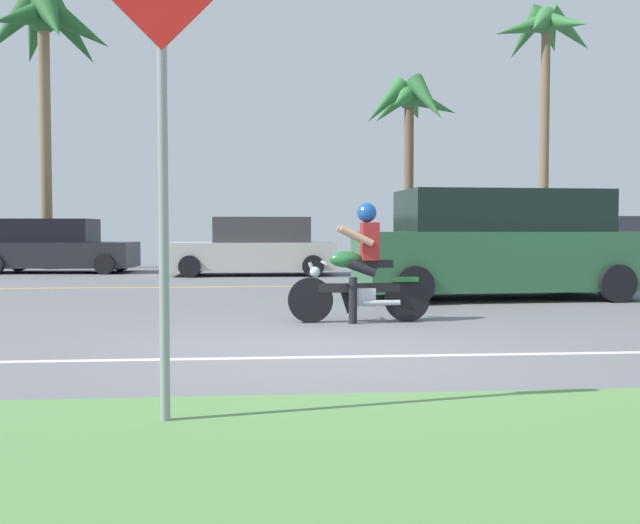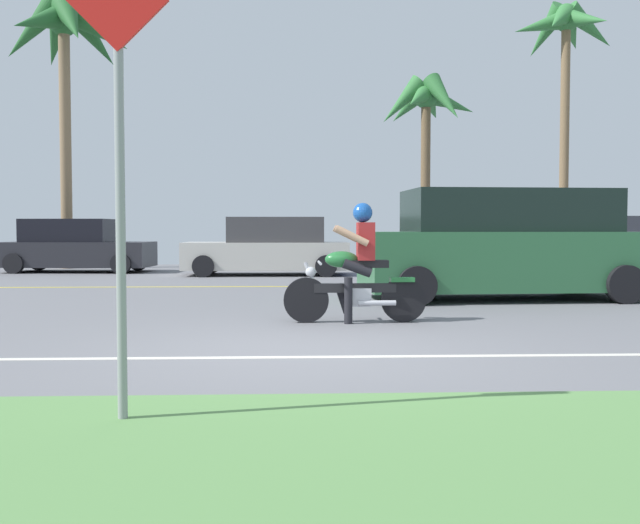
{
  "view_description": "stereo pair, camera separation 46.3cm",
  "coord_description": "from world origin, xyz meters",
  "px_view_note": "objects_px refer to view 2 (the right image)",
  "views": [
    {
      "loc": [
        -0.65,
        -7.3,
        1.23
      ],
      "look_at": [
        0.27,
        3.52,
        0.74
      ],
      "focal_mm": 40.98,
      "sensor_mm": 36.0,
      "label": 1
    },
    {
      "loc": [
        -0.19,
        -7.33,
        1.23
      ],
      "look_at": [
        0.27,
        3.52,
        0.74
      ],
      "focal_mm": 40.98,
      "sensor_mm": 36.0,
      "label": 2
    }
  ],
  "objects_px": {
    "parked_car_0": "(75,247)",
    "palm_tree_2": "(565,39)",
    "motorcyclist": "(356,272)",
    "palm_tree_1": "(426,110)",
    "street_sign": "(119,142)",
    "parked_car_3": "(628,245)",
    "suv_nearby": "(504,246)",
    "parked_car_1": "(269,248)",
    "parked_car_2": "(468,248)",
    "palm_tree_0": "(65,39)"
  },
  "relations": [
    {
      "from": "motorcyclist",
      "to": "parked_car_2",
      "type": "relative_size",
      "value": 0.42
    },
    {
      "from": "parked_car_0",
      "to": "palm_tree_2",
      "type": "xyz_separation_m",
      "value": [
        14.74,
        1.76,
        6.47
      ]
    },
    {
      "from": "palm_tree_2",
      "to": "parked_car_0",
      "type": "bearing_deg",
      "value": -173.19
    },
    {
      "from": "parked_car_1",
      "to": "palm_tree_0",
      "type": "relative_size",
      "value": 0.52
    },
    {
      "from": "parked_car_2",
      "to": "suv_nearby",
      "type": "bearing_deg",
      "value": -98.51
    },
    {
      "from": "motorcyclist",
      "to": "street_sign",
      "type": "bearing_deg",
      "value": -110.84
    },
    {
      "from": "parked_car_1",
      "to": "street_sign",
      "type": "xyz_separation_m",
      "value": [
        -0.5,
        -14.94,
        1.04
      ]
    },
    {
      "from": "parked_car_3",
      "to": "palm_tree_0",
      "type": "height_order",
      "value": "palm_tree_0"
    },
    {
      "from": "palm_tree_1",
      "to": "street_sign",
      "type": "relative_size",
      "value": 2.03
    },
    {
      "from": "parked_car_1",
      "to": "palm_tree_2",
      "type": "distance_m",
      "value": 11.71
    },
    {
      "from": "motorcyclist",
      "to": "parked_car_0",
      "type": "xyz_separation_m",
      "value": [
        -6.96,
        11.5,
        0.04
      ]
    },
    {
      "from": "motorcyclist",
      "to": "parked_car_3",
      "type": "relative_size",
      "value": 0.47
    },
    {
      "from": "suv_nearby",
      "to": "palm_tree_1",
      "type": "xyz_separation_m",
      "value": [
        0.42,
        9.74,
        3.94
      ]
    },
    {
      "from": "parked_car_0",
      "to": "parked_car_3",
      "type": "distance_m",
      "value": 16.13
    },
    {
      "from": "parked_car_0",
      "to": "parked_car_3",
      "type": "relative_size",
      "value": 1.06
    },
    {
      "from": "parked_car_1",
      "to": "palm_tree_2",
      "type": "height_order",
      "value": "palm_tree_2"
    },
    {
      "from": "parked_car_0",
      "to": "parked_car_2",
      "type": "bearing_deg",
      "value": -9.55
    },
    {
      "from": "palm_tree_0",
      "to": "parked_car_2",
      "type": "bearing_deg",
      "value": -18.02
    },
    {
      "from": "palm_tree_0",
      "to": "palm_tree_1",
      "type": "bearing_deg",
      "value": -3.28
    },
    {
      "from": "palm_tree_1",
      "to": "palm_tree_2",
      "type": "xyz_separation_m",
      "value": [
        4.48,
        0.44,
        2.31
      ]
    },
    {
      "from": "motorcyclist",
      "to": "suv_nearby",
      "type": "distance_m",
      "value": 4.23
    },
    {
      "from": "parked_car_0",
      "to": "suv_nearby",
      "type": "bearing_deg",
      "value": -40.53
    },
    {
      "from": "palm_tree_1",
      "to": "palm_tree_2",
      "type": "distance_m",
      "value": 5.06
    },
    {
      "from": "motorcyclist",
      "to": "palm_tree_2",
      "type": "distance_m",
      "value": 16.69
    },
    {
      "from": "palm_tree_2",
      "to": "parked_car_3",
      "type": "bearing_deg",
      "value": -48.1
    },
    {
      "from": "palm_tree_1",
      "to": "parked_car_3",
      "type": "bearing_deg",
      "value": -10.72
    },
    {
      "from": "palm_tree_0",
      "to": "palm_tree_1",
      "type": "distance_m",
      "value": 11.28
    },
    {
      "from": "motorcyclist",
      "to": "street_sign",
      "type": "relative_size",
      "value": 0.64
    },
    {
      "from": "suv_nearby",
      "to": "parked_car_2",
      "type": "height_order",
      "value": "suv_nearby"
    },
    {
      "from": "parked_car_0",
      "to": "parked_car_1",
      "type": "bearing_deg",
      "value": -15.83
    },
    {
      "from": "suv_nearby",
      "to": "palm_tree_1",
      "type": "height_order",
      "value": "palm_tree_1"
    },
    {
      "from": "parked_car_3",
      "to": "suv_nearby",
      "type": "bearing_deg",
      "value": -126.06
    },
    {
      "from": "parked_car_0",
      "to": "palm_tree_2",
      "type": "relative_size",
      "value": 0.5
    },
    {
      "from": "parked_car_1",
      "to": "parked_car_2",
      "type": "height_order",
      "value": "parked_car_2"
    },
    {
      "from": "palm_tree_0",
      "to": "parked_car_0",
      "type": "bearing_deg",
      "value": -68.11
    },
    {
      "from": "parked_car_2",
      "to": "palm_tree_1",
      "type": "xyz_separation_m",
      "value": [
        -0.56,
        3.15,
        4.13
      ]
    },
    {
      "from": "street_sign",
      "to": "parked_car_1",
      "type": "bearing_deg",
      "value": 88.08
    },
    {
      "from": "suv_nearby",
      "to": "palm_tree_2",
      "type": "xyz_separation_m",
      "value": [
        4.9,
        10.18,
        6.25
      ]
    },
    {
      "from": "parked_car_2",
      "to": "palm_tree_0",
      "type": "relative_size",
      "value": 0.54
    },
    {
      "from": "suv_nearby",
      "to": "parked_car_0",
      "type": "height_order",
      "value": "suv_nearby"
    },
    {
      "from": "palm_tree_0",
      "to": "palm_tree_2",
      "type": "relative_size",
      "value": 1.0
    },
    {
      "from": "suv_nearby",
      "to": "palm_tree_2",
      "type": "height_order",
      "value": "palm_tree_2"
    },
    {
      "from": "suv_nearby",
      "to": "parked_car_0",
      "type": "xyz_separation_m",
      "value": [
        -9.84,
        8.42,
        -0.22
      ]
    },
    {
      "from": "motorcyclist",
      "to": "parked_car_0",
      "type": "distance_m",
      "value": 13.44
    },
    {
      "from": "palm_tree_1",
      "to": "palm_tree_2",
      "type": "height_order",
      "value": "palm_tree_2"
    },
    {
      "from": "motorcyclist",
      "to": "parked_car_1",
      "type": "bearing_deg",
      "value": 98.08
    },
    {
      "from": "parked_car_0",
      "to": "palm_tree_0",
      "type": "xyz_separation_m",
      "value": [
        -0.79,
        1.96,
        6.34
      ]
    },
    {
      "from": "palm_tree_2",
      "to": "street_sign",
      "type": "xyz_separation_m",
      "value": [
        -9.69,
        -18.28,
        -5.41
      ]
    },
    {
      "from": "parked_car_1",
      "to": "street_sign",
      "type": "bearing_deg",
      "value": -91.92
    },
    {
      "from": "motorcyclist",
      "to": "palm_tree_1",
      "type": "distance_m",
      "value": 13.89
    }
  ]
}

